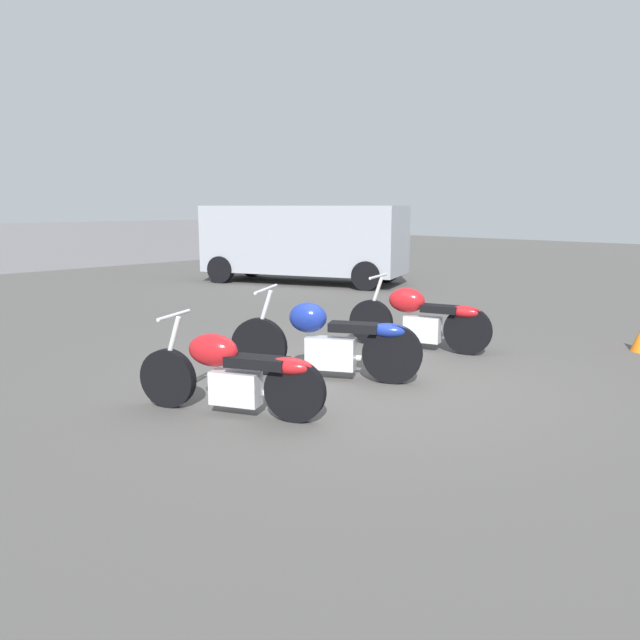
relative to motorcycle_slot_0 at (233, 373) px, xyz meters
name	(u,v)px	position (x,y,z in m)	size (l,w,h in m)	color
ground_plane	(357,382)	(1.67, -0.14, -0.41)	(60.00, 60.00, 0.00)	#514F4C
motorcycle_slot_0	(233,373)	(0.00, 0.00, 0.00)	(0.96, 1.80, 0.96)	black
motorcycle_slot_1	(327,341)	(1.55, 0.21, 0.04)	(1.28, 2.03, 1.05)	black
motorcycle_slot_2	(420,318)	(3.55, 0.33, 0.04)	(0.82, 2.00, 1.02)	black
parked_van	(304,240)	(7.83, 7.00, 0.70)	(3.64, 5.48, 1.99)	#999EA8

